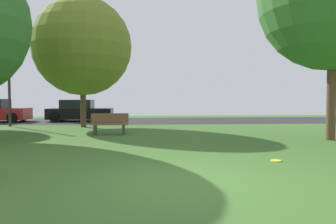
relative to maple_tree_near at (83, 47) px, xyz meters
The scene contains 7 objects.
ground_plane 12.98m from the maple_tree_near, 70.13° to the right, with size 44.00×44.00×0.00m, color #3D6628.
road_strip 7.46m from the maple_tree_near, 47.08° to the left, with size 44.00×6.40×0.01m, color #28282B.
maple_tree_near is the anchor object (origin of this frame).
frisbee_disc 12.48m from the maple_tree_near, 55.89° to the right, with size 0.27×0.27×0.03m, color yellow.
parked_car_black 5.87m from the maple_tree_near, 103.69° to the left, with size 4.19×2.09×1.43m.
park_bench 5.55m from the maple_tree_near, 63.50° to the right, with size 1.60×0.45×0.90m.
street_lamp_post 4.62m from the maple_tree_near, behind, with size 0.14×0.14×4.50m, color #2D2D33.
Camera 1 is at (-0.81, -5.90, 1.58)m, focal length 34.32 mm.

